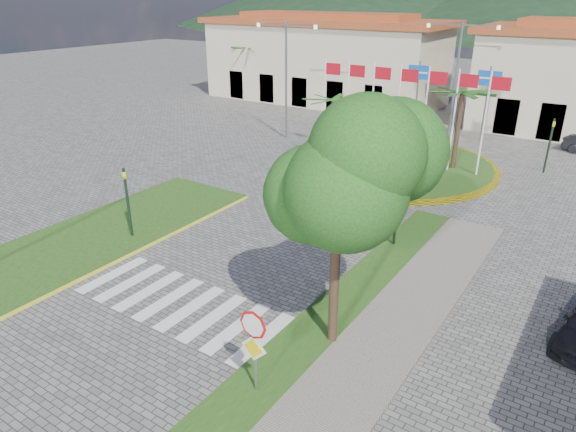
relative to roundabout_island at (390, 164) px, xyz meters
The scene contains 19 objects.
ground 22.00m from the roundabout_island, 90.01° to the right, with size 160.00×160.00×0.00m, color #595755.
sidewalk_right 20.88m from the roundabout_island, 73.31° to the right, with size 4.00×28.00×0.15m, color gray.
verge_right 20.57m from the roundabout_island, 76.52° to the right, with size 1.60×28.00×0.18m, color #1F4213.
median_left 17.27m from the roundabout_island, 112.12° to the right, with size 5.00×14.00×0.18m, color #1F4213.
crosswalk 18.00m from the roundabout_island, 90.02° to the right, with size 8.00×3.00×0.01m, color silver.
roundabout_island is the anchor object (origin of this frame).
stop_sign 20.69m from the roundabout_island, 76.27° to the right, with size 0.80×0.11×2.65m.
deciduous_tree 18.55m from the roundabout_island, 72.09° to the right, with size 3.60×3.60×6.80m.
traffic_light_left 16.45m from the roundabout_island, 108.56° to the right, with size 0.15×0.18×3.20m.
traffic_light_right 11.11m from the roundabout_island, 65.80° to the right, with size 0.15×0.18×3.20m.
traffic_light_far 9.11m from the roundabout_island, 26.58° to the left, with size 0.18×0.15×3.20m.
direction_sign_west 9.78m from the roundabout_island, 102.60° to the left, with size 1.60×0.14×5.20m.
direction_sign_east 10.03m from the roundabout_island, 71.53° to the left, with size 1.60×0.14×5.20m.
street_lamp_centre 9.15m from the roundabout_island, 82.91° to the left, with size 4.80×0.16×8.00m.
street_lamp_west 10.19m from the roundabout_island, 167.48° to the left, with size 4.80×0.16×8.00m.
building_left 21.59m from the roundabout_island, 131.20° to the left, with size 23.32×9.54×8.05m.
hill_near_back 108.74m from the roundabout_island, 95.29° to the left, with size 110.00×110.00×16.00m, color black.
white_van 13.90m from the roundabout_island, 120.33° to the left, with size 1.94×4.20×1.17m, color white.
car_dark_a 8.86m from the roundabout_island, 115.24° to the left, with size 1.62×4.03×1.37m, color black.
Camera 1 is at (11.47, -6.30, 9.79)m, focal length 32.00 mm.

